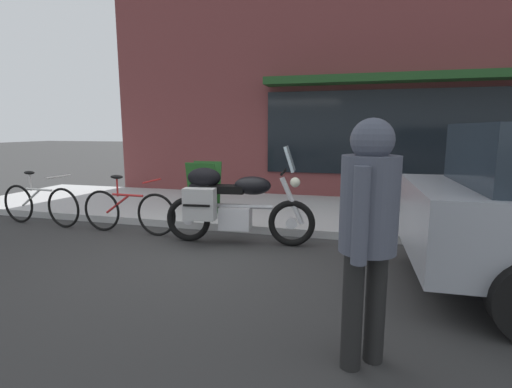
{
  "coord_description": "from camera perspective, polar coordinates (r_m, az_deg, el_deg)",
  "views": [
    {
      "loc": [
        1.94,
        -4.49,
        1.63
      ],
      "look_at": [
        0.5,
        0.81,
        0.7
      ],
      "focal_mm": 26.97,
      "sensor_mm": 36.0,
      "label": 1
    }
  ],
  "objects": [
    {
      "name": "ground_plane",
      "position": [
        5.15,
        -7.88,
        -8.93
      ],
      "size": [
        80.0,
        80.0,
        0.0
      ],
      "primitive_type": "plane",
      "color": "#2F2F2F"
    },
    {
      "name": "touring_motorcycle",
      "position": [
        5.45,
        -3.97,
        -1.21
      ],
      "size": [
        2.16,
        0.8,
        1.41
      ],
      "color": "black",
      "rests_on": "ground_plane"
    },
    {
      "name": "parked_bicycle",
      "position": [
        6.37,
        -18.45,
        -2.34
      ],
      "size": [
        1.67,
        0.48,
        0.92
      ],
      "color": "black",
      "rests_on": "ground_plane"
    },
    {
      "name": "pedestrian_walking",
      "position": [
        2.64,
        16.33,
        -3.16
      ],
      "size": [
        0.46,
        0.55,
        1.7
      ],
      "color": "black",
      "rests_on": "ground_plane"
    },
    {
      "name": "sandwich_board_sign",
      "position": [
        7.11,
        -7.69,
        1.06
      ],
      "size": [
        0.55,
        0.41,
        0.92
      ],
      "color": "#1E511E",
      "rests_on": "sidewalk_curb"
    },
    {
      "name": "second_bicycle_by_cafe",
      "position": [
        7.53,
        -29.39,
        -1.27
      ],
      "size": [
        1.69,
        0.48,
        0.93
      ],
      "color": "black",
      "rests_on": "ground_plane"
    }
  ]
}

